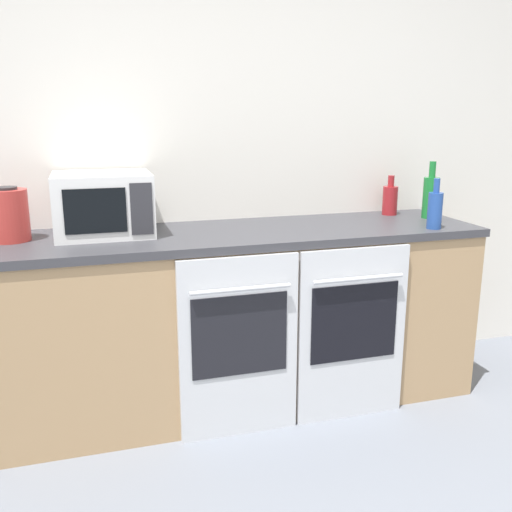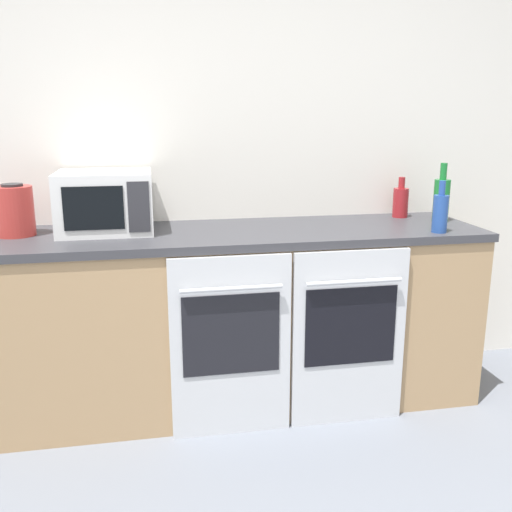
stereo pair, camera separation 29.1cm
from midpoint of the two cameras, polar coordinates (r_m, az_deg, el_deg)
wall_back at (r=3.15m, az=-0.44°, el=10.53°), size 10.00×0.06×2.60m
counter_back at (r=2.98m, az=0.80°, el=-6.15°), size 2.50×0.66×0.93m
oven_left at (r=2.67m, az=0.63°, el=-9.05°), size 0.56×0.06×0.88m
oven_right at (r=2.83m, az=12.25°, el=-8.00°), size 0.56×0.06×0.88m
microwave at (r=2.87m, az=-12.04°, el=5.32°), size 0.45×0.40×0.30m
bottle_red at (r=3.35m, az=16.71°, el=5.22°), size 0.09×0.09×0.23m
bottle_green at (r=3.28m, az=20.51°, el=5.37°), size 0.09×0.09×0.31m
bottle_blue at (r=2.98m, az=20.66°, el=4.09°), size 0.07×0.07×0.26m
kettle at (r=2.89m, az=-20.40°, el=4.24°), size 0.18×0.18×0.25m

